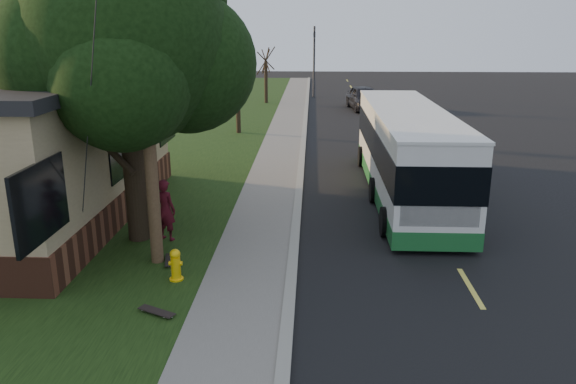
% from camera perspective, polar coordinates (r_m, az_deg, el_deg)
% --- Properties ---
extents(ground, '(120.00, 120.00, 0.00)m').
position_cam_1_polar(ground, '(12.81, 0.30, -9.38)').
color(ground, black).
rests_on(ground, ground).
extents(road, '(8.00, 80.00, 0.01)m').
position_cam_1_polar(road, '(22.50, 11.55, 1.86)').
color(road, black).
rests_on(road, ground).
extents(curb, '(0.25, 80.00, 0.12)m').
position_cam_1_polar(curb, '(22.21, 1.31, 2.15)').
color(curb, gray).
rests_on(curb, ground).
extents(sidewalk, '(2.00, 80.00, 0.08)m').
position_cam_1_polar(sidewalk, '(22.26, -1.27, 2.13)').
color(sidewalk, slate).
rests_on(sidewalk, ground).
extents(grass_verge, '(5.00, 80.00, 0.07)m').
position_cam_1_polar(grass_verge, '(22.75, -10.10, 2.19)').
color(grass_verge, black).
rests_on(grass_verge, ground).
extents(fire_hydrant, '(0.32, 0.32, 0.74)m').
position_cam_1_polar(fire_hydrant, '(12.98, -11.34, -7.26)').
color(fire_hydrant, yellow).
rests_on(fire_hydrant, grass_verge).
extents(utility_pole, '(2.86, 3.21, 9.07)m').
position_cam_1_polar(utility_pole, '(13.08, -14.44, 11.80)').
color(utility_pole, '#473321').
rests_on(utility_pole, ground).
extents(leafy_tree, '(6.30, 6.00, 7.80)m').
position_cam_1_polar(leafy_tree, '(14.88, -16.03, 14.29)').
color(leafy_tree, black).
rests_on(leafy_tree, grass_verge).
extents(bare_tree_near, '(1.38, 1.21, 4.31)m').
position_cam_1_polar(bare_tree_near, '(29.96, -5.13, 9.94)').
color(bare_tree_near, black).
rests_on(bare_tree_near, grass_verge).
extents(bare_tree_far, '(1.38, 1.21, 4.03)m').
position_cam_1_polar(bare_tree_far, '(41.80, -2.25, 11.68)').
color(bare_tree_far, black).
rests_on(bare_tree_far, grass_verge).
extents(traffic_signal, '(0.18, 0.22, 5.50)m').
position_cam_1_polar(traffic_signal, '(45.56, 2.67, 13.55)').
color(traffic_signal, '#2D2D30').
rests_on(traffic_signal, ground).
extents(transit_bus, '(2.51, 10.88, 2.95)m').
position_cam_1_polar(transit_bus, '(19.31, 11.93, 4.19)').
color(transit_bus, silver).
rests_on(transit_bus, ground).
extents(skateboarder, '(0.72, 0.61, 1.68)m').
position_cam_1_polar(skateboarder, '(15.23, -12.36, -1.78)').
color(skateboarder, '#490E19').
rests_on(skateboarder, grass_verge).
extents(skateboard_main, '(0.36, 0.81, 0.07)m').
position_cam_1_polar(skateboard_main, '(14.03, -11.96, -6.79)').
color(skateboard_main, black).
rests_on(skateboard_main, grass_verge).
extents(skateboard_spare, '(0.83, 0.56, 0.08)m').
position_cam_1_polar(skateboard_spare, '(11.73, -13.20, -11.74)').
color(skateboard_spare, black).
rests_on(skateboard_spare, grass_verge).
extents(dumpster, '(1.95, 1.75, 1.41)m').
position_cam_1_polar(dumpster, '(20.68, -23.41, 1.64)').
color(dumpster, black).
rests_on(dumpster, building_lot).
extents(distant_car, '(2.50, 4.92, 1.61)m').
position_cam_1_polar(distant_car, '(39.25, 7.74, 9.46)').
color(distant_car, black).
rests_on(distant_car, ground).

